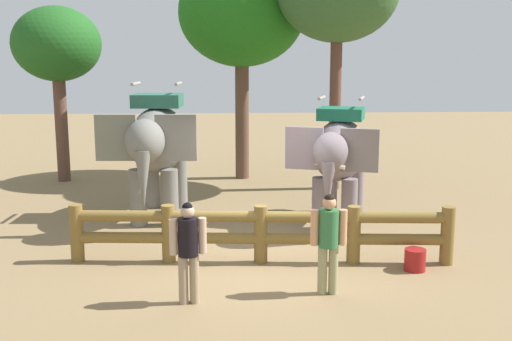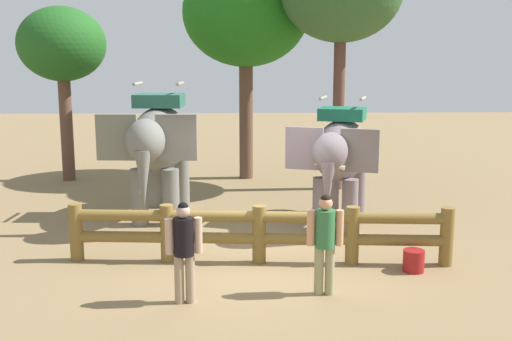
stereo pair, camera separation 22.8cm
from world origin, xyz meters
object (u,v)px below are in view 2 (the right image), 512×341
Objects in this scene: elephant_center at (340,154)px; tree_far_left at (62,47)px; log_fence at (259,230)px; tourist_woman_in_black at (325,237)px; tree_back_center at (246,14)px; elephant_near_left at (159,143)px; feed_bucket at (414,261)px; tourist_man_in_blue at (184,245)px.

tree_far_left is at bearing 144.44° from elephant_center.
tourist_woman_in_black reaches higher than log_fence.
tree_back_center is (-1.02, 9.40, 3.96)m from tourist_woman_in_black.
tree_far_left is (-3.27, 4.52, 2.21)m from elephant_near_left.
log_fence is 1.82m from tourist_woman_in_black.
elephant_near_left is at bearing 141.79° from feed_bucket.
tourist_woman_in_black is at bearing -150.29° from feed_bucket.
log_fence is at bearing -126.37° from elephant_center.
tourist_man_in_blue is 4.08m from feed_bucket.
tourist_woman_in_black is 1.03× the size of tourist_man_in_blue.
tourist_man_in_blue is at bearing -123.77° from log_fence.
feed_bucket is (8.05, -8.28, -3.76)m from tree_far_left.
tourist_man_in_blue is 0.24× the size of tree_back_center.
tree_back_center reaches higher than tourist_woman_in_black.
feed_bucket is (3.83, 1.22, -0.71)m from tourist_man_in_blue.
elephant_near_left is 5.14m from tourist_man_in_blue.
tree_far_left is 5.42m from tree_back_center.
tourist_woman_in_black is at bearing -58.01° from log_fence.
tourist_woman_in_black is at bearing -55.49° from tree_far_left.
tree_far_left is (-6.36, 9.25, 3.02)m from tourist_woman_in_black.
tree_back_center is (-0.07, 7.88, 4.28)m from log_fence.
elephant_center reaches higher than log_fence.
feed_bucket is at bearing -45.82° from tree_far_left.
elephant_near_left is 2.32× the size of tourist_man_in_blue.
tree_back_center is (5.34, 0.15, 0.94)m from tree_far_left.
tree_far_left is at bearing 134.18° from feed_bucket.
feed_bucket is at bearing -75.86° from elephant_center.
elephant_center is 2.15× the size of tourist_man_in_blue.
log_fence is 17.98× the size of feed_bucket.
tree_far_left is 13.39× the size of feed_bucket.
tree_back_center is at bearing 1.65° from tree_far_left.
elephant_center is 5.32m from tourist_man_in_blue.
tourist_woman_in_black is 11.62m from tree_far_left.
elephant_center is 9.25m from tree_far_left.
elephant_center is 3.47m from feed_bucket.
feed_bucket is at bearing -38.21° from elephant_near_left.
tourist_woman_in_black is at bearing -102.73° from elephant_center.
tree_far_left is (-4.22, 9.50, 3.05)m from tourist_man_in_blue.
tourist_man_in_blue reaches higher than log_fence.
elephant_near_left is 4.06m from elephant_center.
tree_far_left reaches higher than elephant_center.
tree_far_left is (-7.27, 5.20, 2.37)m from elephant_center.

